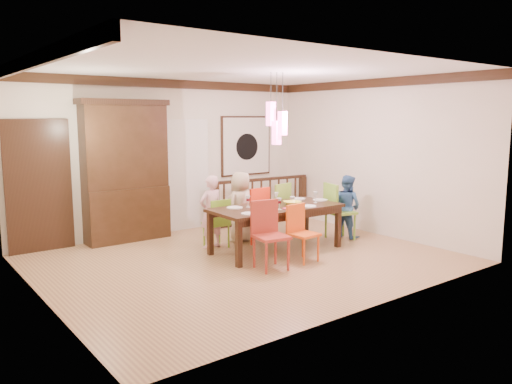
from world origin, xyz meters
TOP-DOWN VIEW (x-y plane):
  - floor at (0.00, 0.00)m, footprint 6.00×6.00m
  - ceiling at (0.00, 0.00)m, footprint 6.00×6.00m
  - wall_back at (0.00, 2.50)m, footprint 6.00×0.00m
  - wall_left at (-3.00, 0.00)m, footprint 0.00×5.00m
  - wall_right at (3.00, 0.00)m, footprint 0.00×5.00m
  - crown_molding at (0.00, 0.00)m, footprint 6.00×5.00m
  - panel_door at (-2.40, 2.45)m, footprint 1.04×0.07m
  - white_doorway at (0.35, 2.46)m, footprint 0.97×0.05m
  - painting at (1.80, 2.46)m, footprint 1.25×0.06m
  - pendant_cluster at (0.69, 0.11)m, footprint 0.27×0.21m
  - dining_table at (0.69, 0.11)m, footprint 2.21×1.06m
  - chair_far_left at (0.04, 0.91)m, footprint 0.39×0.39m
  - chair_far_mid at (0.75, 0.85)m, footprint 0.48×0.48m
  - chair_far_right at (1.32, 0.93)m, footprint 0.55×0.55m
  - chair_near_left at (-0.01, -0.63)m, footprint 0.51×0.51m
  - chair_near_mid at (0.65, -0.62)m, footprint 0.42×0.42m
  - chair_end_right at (2.14, 0.04)m, footprint 0.57×0.57m
  - china_hutch at (-0.97, 2.30)m, footprint 1.59×0.46m
  - balustrade at (1.81, 1.95)m, footprint 2.30×0.23m
  - person_far_left at (-0.05, 0.94)m, footprint 0.48×0.34m
  - person_far_mid at (0.60, 0.98)m, footprint 0.69×0.53m
  - person_end_right at (2.34, 0.07)m, footprint 0.50×0.61m
  - serving_bowl at (0.96, 0.01)m, footprint 0.35×0.35m
  - small_bowl at (0.46, 0.15)m, footprint 0.24×0.24m
  - cup_left at (0.24, -0.08)m, footprint 0.12×0.12m
  - cup_right at (1.23, 0.32)m, footprint 0.11×0.11m
  - plate_far_left at (0.06, 0.38)m, footprint 0.26×0.26m
  - plate_far_mid at (0.69, 0.40)m, footprint 0.26×0.26m
  - plate_far_right at (1.46, 0.43)m, footprint 0.26×0.26m
  - plate_near_left at (-0.05, -0.17)m, footprint 0.26×0.26m
  - plate_near_mid at (1.10, -0.23)m, footprint 0.26×0.26m
  - plate_end_right at (1.70, 0.11)m, footprint 0.26×0.26m
  - wine_glass_a at (0.27, 0.32)m, footprint 0.08×0.08m
  - wine_glass_b at (0.88, 0.33)m, footprint 0.08×0.08m
  - wine_glass_c at (0.53, -0.17)m, footprint 0.08×0.08m
  - wine_glass_d at (1.45, -0.03)m, footprint 0.08×0.08m
  - napkin at (0.71, -0.20)m, footprint 0.18×0.14m

SIDE VIEW (x-z plane):
  - floor at x=0.00m, z-range 0.00..0.00m
  - chair_far_left at x=0.04m, z-range 0.06..0.90m
  - chair_near_mid at x=0.65m, z-range 0.06..0.93m
  - balustrade at x=1.81m, z-range 0.02..0.98m
  - chair_far_mid at x=0.75m, z-range 0.07..1.06m
  - chair_near_left at x=-0.01m, z-range 0.07..1.07m
  - chair_far_right at x=1.32m, z-range 0.07..1.08m
  - person_end_right at x=2.34m, z-range 0.00..1.16m
  - chair_end_right at x=2.14m, z-range 0.07..1.10m
  - person_far_left at x=-0.05m, z-range 0.00..1.24m
  - person_far_mid at x=0.60m, z-range 0.00..1.25m
  - dining_table at x=0.69m, z-range 0.29..1.04m
  - plate_far_left at x=0.06m, z-range 0.75..0.76m
  - plate_far_mid at x=0.69m, z-range 0.75..0.76m
  - plate_far_right at x=1.46m, z-range 0.75..0.76m
  - plate_near_left at x=-0.05m, z-range 0.75..0.76m
  - plate_near_mid at x=1.10m, z-range 0.75..0.76m
  - plate_end_right at x=1.70m, z-range 0.75..0.76m
  - napkin at x=0.71m, z-range 0.75..0.76m
  - small_bowl at x=0.46m, z-range 0.75..0.81m
  - serving_bowl at x=0.96m, z-range 0.75..0.82m
  - cup_right at x=1.23m, z-range 0.75..0.84m
  - cup_left at x=0.24m, z-range 0.75..0.85m
  - wine_glass_a at x=0.27m, z-range 0.75..0.94m
  - wine_glass_b at x=0.88m, z-range 0.75..0.94m
  - wine_glass_c at x=0.53m, z-range 0.75..0.94m
  - wine_glass_d at x=1.45m, z-range 0.75..0.94m
  - panel_door at x=-2.40m, z-range -0.07..2.17m
  - white_doorway at x=0.35m, z-range -0.06..2.16m
  - china_hutch at x=-0.97m, z-range 0.00..2.51m
  - wall_back at x=0.00m, z-range -1.55..4.45m
  - wall_left at x=-3.00m, z-range -1.05..3.95m
  - wall_right at x=3.00m, z-range -1.05..3.95m
  - painting at x=1.80m, z-range 0.97..2.22m
  - pendant_cluster at x=0.69m, z-range 1.54..2.68m
  - crown_molding at x=0.00m, z-range 2.74..2.90m
  - ceiling at x=0.00m, z-range 2.90..2.90m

